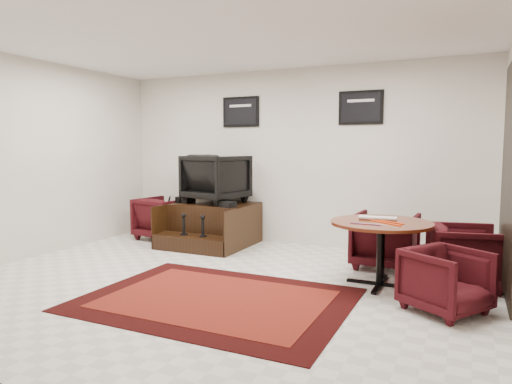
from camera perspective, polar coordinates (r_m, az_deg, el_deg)
ground at (r=5.34m, az=-5.32°, el=-11.42°), size 6.00×6.00×0.00m
room_shell at (r=5.02m, az=-0.73°, el=8.17°), size 6.02×5.02×2.81m
area_rug at (r=4.83m, az=-5.00°, el=-13.20°), size 2.68×2.01×0.01m
shine_podium at (r=7.42m, az=-5.46°, el=-4.18°), size 1.28×1.31×0.66m
shine_chair at (r=7.44m, az=-4.98°, el=1.99°), size 1.01×0.97×0.88m
shoes_pair at (r=7.59m, az=-8.81°, el=-0.92°), size 0.24×0.29×0.10m
polish_kit at (r=6.93m, az=-3.60°, el=-1.54°), size 0.29×0.24×0.09m
umbrella_black at (r=7.63m, az=-11.38°, el=-3.23°), size 0.30×0.11×0.81m
umbrella_hooked at (r=7.85m, az=-9.90°, el=-2.96°), size 0.30×0.11×0.80m
armchair_side at (r=7.96m, az=-11.53°, el=-2.94°), size 0.85×0.81×0.79m
meeting_table at (r=5.32m, az=15.38°, el=-4.53°), size 1.12×1.12×0.73m
table_chair_back at (r=6.18m, az=15.88°, el=-5.47°), size 0.80×0.75×0.79m
table_chair_window at (r=5.66m, az=24.74°, el=-6.93°), size 0.83×0.87×0.76m
table_chair_corner at (r=4.73m, az=22.67°, el=-9.84°), size 0.87×0.88×0.67m
paper_roll at (r=5.38m, az=14.97°, el=-3.17°), size 0.42×0.10×0.05m
table_clutter at (r=5.21m, az=15.48°, el=-3.68°), size 0.55×0.39×0.01m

